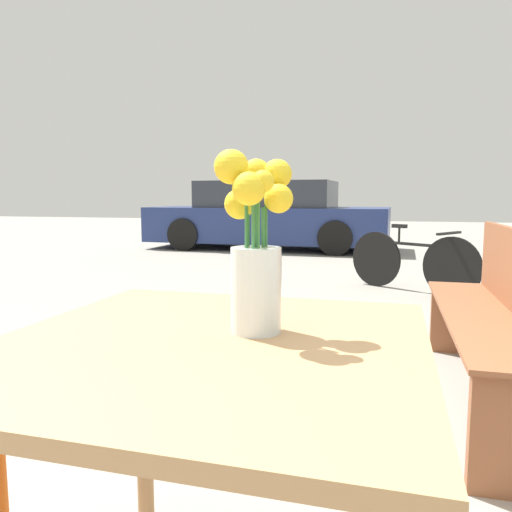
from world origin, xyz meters
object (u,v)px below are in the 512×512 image
(flower_vase, at_px, (255,255))
(bicycle, at_px, (412,261))
(bench_middle, at_px, (498,310))
(table_front, at_px, (211,386))
(parked_car, at_px, (268,217))

(flower_vase, distance_m, bicycle, 4.54)
(flower_vase, xyz_separation_m, bench_middle, (0.79, 1.57, -0.42))
(table_front, height_order, parked_car, parked_car)
(table_front, xyz_separation_m, flower_vase, (0.07, 0.07, 0.26))
(bicycle, bearing_deg, parked_car, 122.76)
(table_front, distance_m, bicycle, 4.60)
(bench_middle, height_order, parked_car, parked_car)
(table_front, distance_m, parked_car, 8.66)
(bicycle, distance_m, parked_car, 4.64)
(table_front, bearing_deg, bicycle, 82.61)
(table_front, bearing_deg, flower_vase, 44.32)
(flower_vase, distance_m, bench_middle, 1.80)
(flower_vase, relative_size, bicycle, 0.30)
(parked_car, bearing_deg, table_front, -77.21)
(table_front, relative_size, flower_vase, 2.37)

